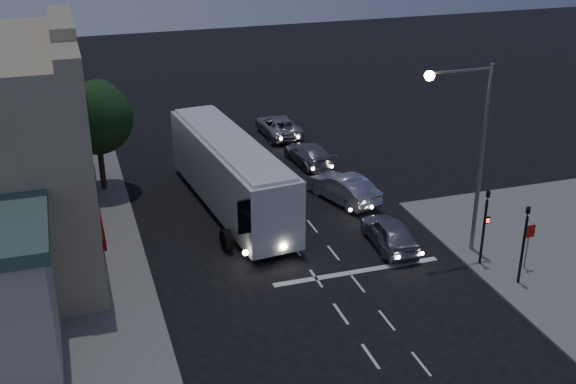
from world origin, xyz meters
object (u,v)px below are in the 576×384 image
object	(u,v)px
traffic_signal_main	(485,219)
regulatory_sign	(529,239)
street_tree	(96,115)
car_sedan_b	(309,154)
car_sedan_c	(279,126)
traffic_signal_side	(525,235)
streetlight	(471,139)
tour_bus	(230,172)
car_sedan_a	(343,188)
car_suv	(390,233)

from	to	relation	value
traffic_signal_main	regulatory_sign	world-z (taller)	traffic_signal_main
regulatory_sign	street_tree	size ratio (longest dim) A/B	0.35
car_sedan_b	traffic_signal_main	size ratio (longest dim) A/B	1.13
car_sedan_c	traffic_signal_side	world-z (taller)	traffic_signal_side
car_sedan_b	streetlight	bearing A→B (deg)	97.95
car_sedan_c	car_sedan_b	bearing A→B (deg)	91.13
tour_bus	car_sedan_c	world-z (taller)	tour_bus
tour_bus	traffic_signal_side	world-z (taller)	traffic_signal_side
car_sedan_b	streetlight	distance (m)	14.39
traffic_signal_main	car_sedan_b	bearing A→B (deg)	102.60
car_sedan_a	regulatory_sign	world-z (taller)	regulatory_sign
car_suv	car_sedan_a	size ratio (longest dim) A/B	0.92
traffic_signal_main	traffic_signal_side	xyz separation A→B (m)	(0.70, -1.98, 0.00)
tour_bus	car_sedan_b	distance (m)	8.08
street_tree	regulatory_sign	bearing A→B (deg)	-41.08
car_sedan_c	regulatory_sign	world-z (taller)	regulatory_sign
traffic_signal_side	street_tree	size ratio (longest dim) A/B	0.66
tour_bus	street_tree	world-z (taller)	street_tree
car_suv	street_tree	bearing A→B (deg)	-38.27
car_sedan_b	car_sedan_c	xyz separation A→B (m)	(-0.22, 5.76, 0.02)
tour_bus	regulatory_sign	distance (m)	15.37
car_sedan_a	streetlight	world-z (taller)	streetlight
tour_bus	car_sedan_c	xyz separation A→B (m)	(5.97, 10.75, -1.46)
street_tree	tour_bus	bearing A→B (deg)	-36.33
traffic_signal_main	traffic_signal_side	bearing A→B (deg)	-70.51
traffic_signal_side	regulatory_sign	distance (m)	1.61
car_sedan_c	street_tree	world-z (taller)	street_tree
tour_bus	streetlight	xyz separation A→B (m)	(9.18, -8.14, 3.58)
car_sedan_c	regulatory_sign	distance (m)	21.96
car_sedan_b	car_sedan_c	world-z (taller)	car_sedan_c
tour_bus	car_sedan_b	xyz separation A→B (m)	(6.19, 4.99, -1.48)
car_sedan_c	traffic_signal_side	size ratio (longest dim) A/B	1.21
car_suv	car_sedan_a	xyz separation A→B (m)	(-0.15, 5.68, 0.04)
traffic_signal_main	streetlight	size ratio (longest dim) A/B	0.46
tour_bus	street_tree	xyz separation A→B (m)	(-6.37, 4.68, 2.35)
tour_bus	car_sedan_a	distance (m)	6.32
car_suv	traffic_signal_main	distance (m)	4.70
traffic_signal_side	street_tree	distance (m)	23.24
street_tree	streetlight	bearing A→B (deg)	-39.51
car_sedan_b	traffic_signal_side	xyz separation A→B (m)	(3.95, -16.53, 1.75)
tour_bus	regulatory_sign	world-z (taller)	tour_bus
regulatory_sign	streetlight	distance (m)	5.18
car_sedan_c	street_tree	bearing A→B (deg)	25.16
car_sedan_a	regulatory_sign	bearing A→B (deg)	99.02
car_sedan_b	street_tree	bearing A→B (deg)	-3.51
car_sedan_a	traffic_signal_side	size ratio (longest dim) A/B	1.15
tour_bus	traffic_signal_main	bearing A→B (deg)	-51.57
streetlight	street_tree	bearing A→B (deg)	140.49
car_sedan_a	traffic_signal_main	xyz separation A→B (m)	(3.33, -8.70, 1.64)
car_sedan_a	traffic_signal_main	bearing A→B (deg)	92.59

